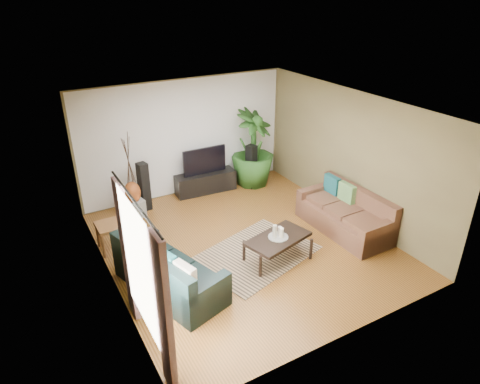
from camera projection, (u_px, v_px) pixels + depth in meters
floor at (245, 245)px, 8.27m from camera, size 5.50×5.50×0.00m
ceiling at (246, 107)px, 7.08m from camera, size 5.50×5.50×0.00m
wall_back at (185, 138)px, 9.82m from camera, size 5.00×0.00×5.00m
wall_front at (352, 259)px, 5.53m from camera, size 5.00×0.00×5.00m
wall_left at (105, 215)px, 6.57m from camera, size 0.00×5.50×5.50m
wall_right at (351, 156)px, 8.78m from camera, size 0.00×5.50×5.50m
backwall_panel at (186, 138)px, 9.81m from camera, size 4.90×0.00×4.90m
window_pane at (138, 266)px, 5.31m from camera, size 0.00×1.80×1.80m
curtain_near at (165, 317)px, 4.85m from camera, size 0.08×0.35×2.20m
curtain_far at (127, 252)px, 6.02m from camera, size 0.08×0.35×2.20m
curtain_rod at (134, 201)px, 4.93m from camera, size 0.03×1.90×0.03m
sofa_left at (169, 268)px, 6.90m from camera, size 1.40×2.16×0.85m
sofa_right at (344, 211)px, 8.58m from camera, size 0.93×2.02×0.85m
area_rug at (256, 254)px, 7.98m from camera, size 2.48×2.05×0.01m
coffee_table at (278, 248)px, 7.72m from camera, size 1.29×0.91×0.48m
candle_tray at (278, 237)px, 7.62m from camera, size 0.36×0.36×0.02m
candle_tall at (275, 231)px, 7.56m from camera, size 0.07×0.07×0.23m
candle_mid at (282, 233)px, 7.56m from camera, size 0.07×0.07×0.18m
candle_short at (280, 230)px, 7.66m from camera, size 0.07×0.07×0.15m
tv_stand at (205, 182)px, 10.27m from camera, size 1.48×0.53×0.48m
television at (205, 161)px, 10.02m from camera, size 1.07×0.06×0.63m
speaker_left at (144, 187)px, 9.33m from camera, size 0.24×0.25×1.10m
speaker_right at (251, 167)px, 10.35m from camera, size 0.26×0.27×1.09m
potted_plant at (253, 148)px, 10.37m from camera, size 1.45×1.45×1.88m
plant_pot at (252, 179)px, 10.72m from camera, size 0.35×0.35×0.27m
pedestal at (134, 208)px, 9.21m from camera, size 0.44×0.44×0.38m
vase at (132, 193)px, 9.04m from camera, size 0.35×0.35×0.49m
side_table at (112, 236)px, 8.03m from camera, size 0.52×0.52×0.54m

